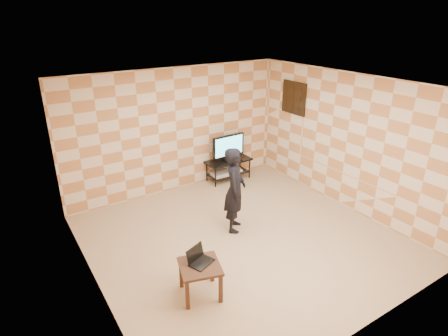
{
  "coord_description": "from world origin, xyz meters",
  "views": [
    {
      "loc": [
        -3.34,
        -4.57,
        3.74
      ],
      "look_at": [
        0.0,
        0.6,
        1.15
      ],
      "focal_mm": 30.0,
      "sensor_mm": 36.0,
      "label": 1
    }
  ],
  "objects_px": {
    "person": "(235,190)",
    "tv_stand": "(228,165)",
    "tv": "(228,146)",
    "side_table": "(200,270)"
  },
  "relations": [
    {
      "from": "tv",
      "to": "side_table",
      "type": "xyz_separation_m",
      "value": [
        -2.51,
        -3.09,
        -0.43
      ]
    },
    {
      "from": "tv",
      "to": "person",
      "type": "xyz_separation_m",
      "value": [
        -1.12,
        -1.89,
        -0.05
      ]
    },
    {
      "from": "person",
      "to": "tv_stand",
      "type": "bearing_deg",
      "value": 8.13
    },
    {
      "from": "tv_stand",
      "to": "person",
      "type": "bearing_deg",
      "value": -120.49
    },
    {
      "from": "person",
      "to": "tv",
      "type": "bearing_deg",
      "value": 8.09
    },
    {
      "from": "side_table",
      "to": "person",
      "type": "relative_size",
      "value": 0.43
    },
    {
      "from": "tv",
      "to": "person",
      "type": "distance_m",
      "value": 2.2
    },
    {
      "from": "side_table",
      "to": "person",
      "type": "distance_m",
      "value": 1.87
    },
    {
      "from": "tv_stand",
      "to": "side_table",
      "type": "bearing_deg",
      "value": -129.13
    },
    {
      "from": "side_table",
      "to": "person",
      "type": "bearing_deg",
      "value": 40.5
    }
  ]
}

